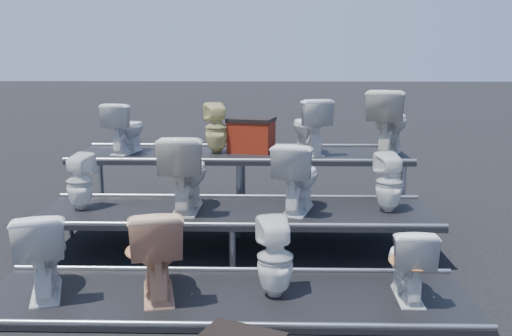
{
  "coord_description": "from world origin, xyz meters",
  "views": [
    {
      "loc": [
        0.37,
        -5.91,
        2.11
      ],
      "look_at": [
        0.22,
        0.1,
        0.91
      ],
      "focal_mm": 40.0,
      "sensor_mm": 36.0,
      "label": 1
    }
  ],
  "objects_px": {
    "toilet_3": "(408,262)",
    "toilet_4": "(80,182)",
    "toilet_1": "(156,251)",
    "toilet_10": "(309,126)",
    "toilet_11": "(389,122)",
    "toilet_6": "(297,177)",
    "toilet_5": "(185,172)",
    "red_crate": "(251,137)",
    "toilet_8": "(126,128)",
    "toilet_7": "(389,182)",
    "toilet_9": "(216,128)",
    "toilet_2": "(275,258)",
    "toilet_0": "(42,252)"
  },
  "relations": [
    {
      "from": "toilet_3",
      "to": "toilet_4",
      "type": "distance_m",
      "value": 3.5
    },
    {
      "from": "toilet_1",
      "to": "toilet_10",
      "type": "distance_m",
      "value": 3.08
    },
    {
      "from": "toilet_11",
      "to": "toilet_6",
      "type": "bearing_deg",
      "value": 68.52
    },
    {
      "from": "toilet_5",
      "to": "toilet_4",
      "type": "bearing_deg",
      "value": 1.42
    },
    {
      "from": "toilet_1",
      "to": "red_crate",
      "type": "distance_m",
      "value": 2.88
    },
    {
      "from": "toilet_6",
      "to": "toilet_8",
      "type": "distance_m",
      "value": 2.53
    },
    {
      "from": "toilet_8",
      "to": "red_crate",
      "type": "relative_size",
      "value": 1.18
    },
    {
      "from": "toilet_4",
      "to": "toilet_11",
      "type": "relative_size",
      "value": 0.74
    },
    {
      "from": "toilet_7",
      "to": "red_crate",
      "type": "relative_size",
      "value": 1.15
    },
    {
      "from": "toilet_5",
      "to": "toilet_11",
      "type": "xyz_separation_m",
      "value": [
        2.4,
        1.3,
        0.4
      ]
    },
    {
      "from": "toilet_3",
      "to": "toilet_4",
      "type": "bearing_deg",
      "value": -20.87
    },
    {
      "from": "toilet_9",
      "to": "toilet_11",
      "type": "xyz_separation_m",
      "value": [
        2.19,
        0.0,
        0.09
      ]
    },
    {
      "from": "toilet_11",
      "to": "toilet_8",
      "type": "bearing_deg",
      "value": 21.42
    },
    {
      "from": "toilet_6",
      "to": "toilet_2",
      "type": "bearing_deg",
      "value": 94.99
    },
    {
      "from": "toilet_7",
      "to": "toilet_10",
      "type": "relative_size",
      "value": 0.89
    },
    {
      "from": "toilet_6",
      "to": "toilet_10",
      "type": "distance_m",
      "value": 1.37
    },
    {
      "from": "toilet_5",
      "to": "toilet_6",
      "type": "bearing_deg",
      "value": -178.58
    },
    {
      "from": "toilet_0",
      "to": "toilet_6",
      "type": "distance_m",
      "value": 2.63
    },
    {
      "from": "toilet_0",
      "to": "toilet_7",
      "type": "xyz_separation_m",
      "value": [
        3.22,
        1.3,
        0.34
      ]
    },
    {
      "from": "toilet_6",
      "to": "toilet_10",
      "type": "relative_size",
      "value": 1.06
    },
    {
      "from": "red_crate",
      "to": "toilet_7",
      "type": "bearing_deg",
      "value": -30.21
    },
    {
      "from": "toilet_1",
      "to": "toilet_0",
      "type": "bearing_deg",
      "value": -12.54
    },
    {
      "from": "toilet_11",
      "to": "red_crate",
      "type": "xyz_separation_m",
      "value": [
        -1.74,
        0.12,
        -0.21
      ]
    },
    {
      "from": "red_crate",
      "to": "toilet_5",
      "type": "bearing_deg",
      "value": -101.82
    },
    {
      "from": "toilet_1",
      "to": "toilet_2",
      "type": "distance_m",
      "value": 1.02
    },
    {
      "from": "toilet_0",
      "to": "toilet_6",
      "type": "relative_size",
      "value": 1.01
    },
    {
      "from": "toilet_5",
      "to": "toilet_3",
      "type": "bearing_deg",
      "value": 149.41
    },
    {
      "from": "toilet_1",
      "to": "toilet_8",
      "type": "distance_m",
      "value": 2.84
    },
    {
      "from": "toilet_10",
      "to": "toilet_2",
      "type": "bearing_deg",
      "value": 63.84
    },
    {
      "from": "toilet_1",
      "to": "toilet_11",
      "type": "distance_m",
      "value": 3.68
    },
    {
      "from": "toilet_1",
      "to": "toilet_8",
      "type": "bearing_deg",
      "value": -83.82
    },
    {
      "from": "toilet_5",
      "to": "toilet_10",
      "type": "distance_m",
      "value": 1.94
    },
    {
      "from": "toilet_3",
      "to": "toilet_7",
      "type": "distance_m",
      "value": 1.36
    },
    {
      "from": "toilet_0",
      "to": "toilet_10",
      "type": "relative_size",
      "value": 1.07
    },
    {
      "from": "toilet_3",
      "to": "toilet_11",
      "type": "relative_size",
      "value": 0.78
    },
    {
      "from": "toilet_7",
      "to": "toilet_9",
      "type": "distance_m",
      "value": 2.38
    },
    {
      "from": "toilet_1",
      "to": "toilet_3",
      "type": "xyz_separation_m",
      "value": [
        2.15,
        0.0,
        -0.08
      ]
    },
    {
      "from": "toilet_3",
      "to": "toilet_5",
      "type": "distance_m",
      "value": 2.5
    },
    {
      "from": "toilet_0",
      "to": "toilet_1",
      "type": "height_order",
      "value": "toilet_1"
    },
    {
      "from": "toilet_2",
      "to": "toilet_8",
      "type": "distance_m",
      "value": 3.31
    },
    {
      "from": "toilet_0",
      "to": "toilet_5",
      "type": "height_order",
      "value": "toilet_5"
    },
    {
      "from": "toilet_1",
      "to": "toilet_5",
      "type": "bearing_deg",
      "value": -105.66
    },
    {
      "from": "toilet_7",
      "to": "toilet_0",
      "type": "bearing_deg",
      "value": 7.8
    },
    {
      "from": "toilet_3",
      "to": "toilet_10",
      "type": "xyz_separation_m",
      "value": [
        -0.68,
        2.6,
        0.83
      ]
    },
    {
      "from": "toilet_2",
      "to": "toilet_3",
      "type": "xyz_separation_m",
      "value": [
        1.13,
        0.0,
        -0.02
      ]
    },
    {
      "from": "toilet_5",
      "to": "toilet_6",
      "type": "xyz_separation_m",
      "value": [
        1.19,
        0.0,
        -0.04
      ]
    },
    {
      "from": "toilet_3",
      "to": "toilet_6",
      "type": "bearing_deg",
      "value": -54.58
    },
    {
      "from": "toilet_0",
      "to": "toilet_9",
      "type": "xyz_separation_m",
      "value": [
        1.27,
        2.6,
        0.74
      ]
    },
    {
      "from": "toilet_2",
      "to": "red_crate",
      "type": "height_order",
      "value": "red_crate"
    },
    {
      "from": "toilet_1",
      "to": "toilet_9",
      "type": "distance_m",
      "value": 2.71
    }
  ]
}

